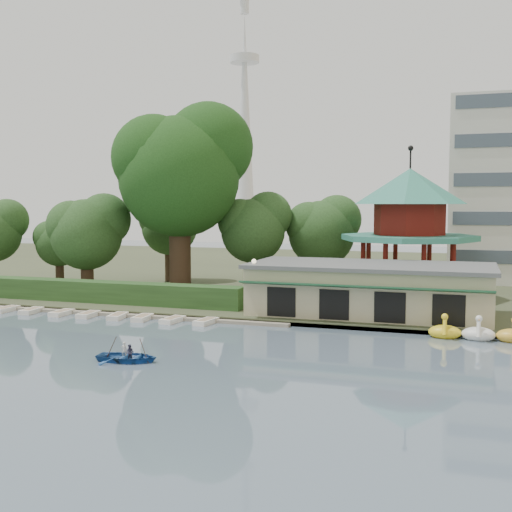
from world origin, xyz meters
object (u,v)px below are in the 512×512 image
at_px(boathouse, 370,288).
at_px(dock, 90,312).
at_px(rowboat_with_passengers, 127,353).
at_px(big_tree, 182,167).
at_px(pavilion, 409,220).

bearing_deg(boathouse, dock, -167.76).
xyz_separation_m(boathouse, rowboat_with_passengers, (-11.05, -17.95, -1.86)).
height_order(dock, rowboat_with_passengers, rowboat_with_passengers).
distance_m(dock, big_tree, 16.77).
relative_size(boathouse, pavilion, 1.38).
bearing_deg(big_tree, dock, -106.03).
bearing_deg(boathouse, big_tree, 161.76).
bearing_deg(boathouse, rowboat_with_passengers, -121.61).
distance_m(dock, pavilion, 29.14).
xyz_separation_m(dock, pavilion, (24.00, 14.80, 7.36)).
relative_size(big_tree, rowboat_with_passengers, 3.46).
distance_m(pavilion, big_tree, 21.75).
bearing_deg(pavilion, rowboat_with_passengers, -115.01).
bearing_deg(rowboat_with_passengers, big_tree, 107.88).
xyz_separation_m(pavilion, rowboat_with_passengers, (-13.05, -27.98, -6.97)).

